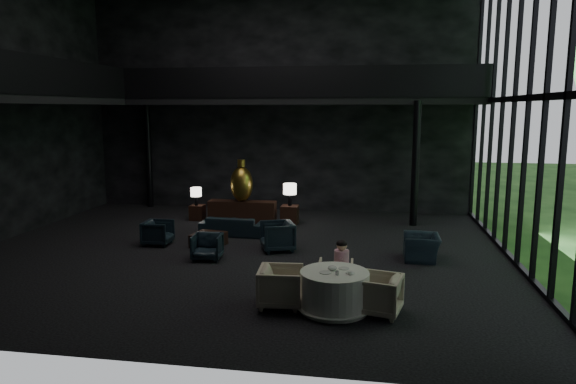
# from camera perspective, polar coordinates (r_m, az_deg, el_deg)

# --- Properties ---
(floor) EXTENTS (14.00, 12.00, 0.02)m
(floor) POSITION_cam_1_polar(r_m,az_deg,el_deg) (13.70, -5.52, -6.70)
(floor) COLOR black
(floor) RESTS_ON ground
(wall_back) EXTENTS (14.00, 0.04, 8.00)m
(wall_back) POSITION_cam_1_polar(r_m,az_deg,el_deg) (19.03, -1.06, 10.01)
(wall_back) COLOR black
(wall_back) RESTS_ON ground
(wall_front) EXTENTS (14.00, 0.04, 8.00)m
(wall_front) POSITION_cam_1_polar(r_m,az_deg,el_deg) (7.53, -17.84, 10.62)
(wall_front) COLOR black
(wall_front) RESTS_ON ground
(curtain_wall) EXTENTS (0.20, 12.00, 8.00)m
(curtain_wall) POSITION_cam_1_polar(r_m,az_deg,el_deg) (13.22, 25.21, 9.44)
(curtain_wall) COLOR black
(curtain_wall) RESTS_ON ground
(mezzanine_left) EXTENTS (2.00, 12.00, 0.25)m
(mezzanine_left) POSITION_cam_1_polar(r_m,az_deg,el_deg) (15.81, -27.58, 9.11)
(mezzanine_left) COLOR black
(mezzanine_left) RESTS_ON wall_left
(mezzanine_back) EXTENTS (12.00, 2.00, 0.25)m
(mezzanine_back) POSITION_cam_1_polar(r_m,az_deg,el_deg) (17.89, 1.56, 10.06)
(mezzanine_back) COLOR black
(mezzanine_back) RESTS_ON wall_back
(railing_left) EXTENTS (0.06, 12.00, 1.00)m
(railing_left) POSITION_cam_1_polar(r_m,az_deg,el_deg) (15.26, -24.68, 11.61)
(railing_left) COLOR black
(railing_left) RESTS_ON mezzanine_left
(railing_back) EXTENTS (12.00, 0.06, 1.00)m
(railing_back) POSITION_cam_1_polar(r_m,az_deg,el_deg) (16.91, 1.11, 12.13)
(railing_back) COLOR black
(railing_back) RESTS_ON mezzanine_back
(column_nw) EXTENTS (0.24, 0.24, 4.00)m
(column_nw) POSITION_cam_1_polar(r_m,az_deg,el_deg) (20.32, -15.25, 4.00)
(column_nw) COLOR black
(column_nw) RESTS_ON floor
(column_ne) EXTENTS (0.24, 0.24, 4.00)m
(column_ne) POSITION_cam_1_polar(r_m,az_deg,el_deg) (16.88, 13.98, 3.03)
(column_ne) COLOR black
(column_ne) RESTS_ON floor
(console) EXTENTS (2.25, 0.51, 0.72)m
(console) POSITION_cam_1_polar(r_m,az_deg,el_deg) (17.17, -5.10, -2.18)
(console) COLOR black
(console) RESTS_ON floor
(bronze_urn) EXTENTS (0.74, 0.74, 1.38)m
(bronze_urn) POSITION_cam_1_polar(r_m,az_deg,el_deg) (16.97, -5.18, 0.94)
(bronze_urn) COLOR #B36B36
(bronze_urn) RESTS_ON console
(side_table_left) EXTENTS (0.46, 0.46, 0.51)m
(side_table_left) POSITION_cam_1_polar(r_m,az_deg,el_deg) (17.75, -10.03, -2.25)
(side_table_left) COLOR black
(side_table_left) RESTS_ON floor
(table_lamp_left) EXTENTS (0.37, 0.37, 0.61)m
(table_lamp_left) POSITION_cam_1_polar(r_m,az_deg,el_deg) (17.55, -10.18, -0.08)
(table_lamp_left) COLOR black
(table_lamp_left) RESTS_ON side_table_left
(side_table_right) EXTENTS (0.55, 0.55, 0.60)m
(side_table_right) POSITION_cam_1_polar(r_m,az_deg,el_deg) (16.88, 0.19, -2.53)
(side_table_right) COLOR black
(side_table_right) RESTS_ON floor
(table_lamp_right) EXTENTS (0.43, 0.43, 0.72)m
(table_lamp_right) POSITION_cam_1_polar(r_m,az_deg,el_deg) (16.76, 0.20, 0.23)
(table_lamp_right) COLOR black
(table_lamp_right) RESTS_ON side_table_right
(sofa) EXTENTS (1.82, 0.59, 0.70)m
(sofa) POSITION_cam_1_polar(r_m,az_deg,el_deg) (15.48, -6.13, -3.49)
(sofa) COLOR black
(sofa) RESTS_ON floor
(lounge_armchair_west) EXTENTS (0.68, 0.72, 0.73)m
(lounge_armchair_west) POSITION_cam_1_polar(r_m,az_deg,el_deg) (14.76, -14.26, -4.32)
(lounge_armchair_west) COLOR black
(lounge_armchair_west) RESTS_ON floor
(lounge_armchair_east) EXTENTS (1.13, 1.16, 0.94)m
(lounge_armchair_east) POSITION_cam_1_polar(r_m,az_deg,el_deg) (13.72, -1.19, -4.59)
(lounge_armchair_east) COLOR black
(lounge_armchair_east) RESTS_ON floor
(lounge_armchair_south) EXTENTS (0.71, 0.67, 0.68)m
(lounge_armchair_south) POSITION_cam_1_polar(r_m,az_deg,el_deg) (13.09, -8.96, -6.00)
(lounge_armchair_south) COLOR #1A252D
(lounge_armchair_south) RESTS_ON floor
(window_armchair) EXTENTS (0.59, 0.90, 0.78)m
(window_armchair) POSITION_cam_1_polar(r_m,az_deg,el_deg) (13.33, 14.64, -5.68)
(window_armchair) COLOR black
(window_armchair) RESTS_ON floor
(coffee_table) EXTENTS (0.93, 0.93, 0.36)m
(coffee_table) POSITION_cam_1_polar(r_m,az_deg,el_deg) (14.39, -8.81, -5.25)
(coffee_table) COLOR black
(coffee_table) RESTS_ON floor
(dining_table) EXTENTS (1.47, 1.47, 0.75)m
(dining_table) POSITION_cam_1_polar(r_m,az_deg,el_deg) (9.87, 5.16, -11.14)
(dining_table) COLOR white
(dining_table) RESTS_ON floor
(dining_chair_north) EXTENTS (0.69, 0.64, 0.69)m
(dining_chair_north) POSITION_cam_1_polar(r_m,az_deg,el_deg) (10.76, 5.32, -9.30)
(dining_chair_north) COLOR beige
(dining_chair_north) RESTS_ON floor
(dining_chair_east) EXTENTS (0.95, 0.99, 0.86)m
(dining_chair_east) POSITION_cam_1_polar(r_m,az_deg,el_deg) (9.78, 10.00, -10.83)
(dining_chair_east) COLOR #BBA88D
(dining_chair_east) RESTS_ON floor
(dining_chair_west) EXTENTS (0.90, 0.95, 0.92)m
(dining_chair_west) POSITION_cam_1_polar(r_m,az_deg,el_deg) (9.98, -0.80, -10.06)
(dining_chair_west) COLOR #C4B29C
(dining_chair_west) RESTS_ON floor
(child) EXTENTS (0.31, 0.31, 0.66)m
(child) POSITION_cam_1_polar(r_m,az_deg,el_deg) (10.67, 5.98, -7.04)
(child) COLOR #F3B5C8
(child) RESTS_ON dining_chair_north
(plate_a) EXTENTS (0.28, 0.28, 0.01)m
(plate_a) POSITION_cam_1_polar(r_m,az_deg,el_deg) (9.65, 4.17, -8.91)
(plate_a) COLOR white
(plate_a) RESTS_ON dining_table
(plate_b) EXTENTS (0.26, 0.26, 0.01)m
(plate_b) POSITION_cam_1_polar(r_m,az_deg,el_deg) (9.91, 6.22, -8.44)
(plate_b) COLOR white
(plate_b) RESTS_ON dining_table
(saucer) EXTENTS (0.18, 0.18, 0.01)m
(saucer) POSITION_cam_1_polar(r_m,az_deg,el_deg) (9.66, 6.92, -8.93)
(saucer) COLOR white
(saucer) RESTS_ON dining_table
(coffee_cup) EXTENTS (0.09, 0.09, 0.06)m
(coffee_cup) POSITION_cam_1_polar(r_m,az_deg,el_deg) (9.58, 6.91, -8.86)
(coffee_cup) COLOR white
(coffee_cup) RESTS_ON saucer
(cereal_bowl) EXTENTS (0.17, 0.17, 0.09)m
(cereal_bowl) POSITION_cam_1_polar(r_m,az_deg,el_deg) (9.80, 4.94, -8.41)
(cereal_bowl) COLOR white
(cereal_bowl) RESTS_ON dining_table
(cream_pot) EXTENTS (0.07, 0.07, 0.08)m
(cream_pot) POSITION_cam_1_polar(r_m,az_deg,el_deg) (9.55, 5.48, -8.93)
(cream_pot) COLOR #99999E
(cream_pot) RESTS_ON dining_table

